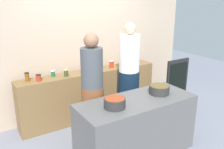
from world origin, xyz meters
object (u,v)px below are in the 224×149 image
preserve_jar_0 (27,77)px  preserve_jar_6 (111,64)px  cook_with_tongs (93,96)px  chalkboard_sign (177,83)px  preserve_jar_5 (89,69)px  cooking_pot_left (115,103)px  cook_in_cap (129,81)px  preserve_jar_3 (66,73)px  preserve_jar_2 (53,73)px  preserve_jar_4 (84,69)px  preserve_jar_7 (125,63)px  cooking_pot_center (159,90)px  preserve_jar_1 (38,78)px

preserve_jar_0 → preserve_jar_6: 1.58m
cook_with_tongs → chalkboard_sign: size_ratio=1.70×
preserve_jar_5 → cooking_pot_left: preserve_jar_5 is taller
preserve_jar_6 → cook_in_cap: bearing=-94.7°
cook_with_tongs → chalkboard_sign: 2.13m
preserve_jar_3 → preserve_jar_6: preserve_jar_6 is taller
preserve_jar_2 → preserve_jar_4: 0.56m
preserve_jar_0 → preserve_jar_6: (1.58, -0.05, -0.00)m
preserve_jar_6 → preserve_jar_7: 0.28m
preserve_jar_3 → cooking_pot_left: 1.39m
cooking_pot_center → preserve_jar_5: bearing=108.1°
preserve_jar_2 → preserve_jar_5: size_ratio=0.93×
cooking_pot_left → cooking_pot_center: size_ratio=0.95×
preserve_jar_2 → cooking_pot_center: 1.82m
preserve_jar_1 → cook_in_cap: bearing=-23.8°
cooking_pot_left → chalkboard_sign: 2.30m
cook_in_cap → preserve_jar_4: bearing=129.1°
preserve_jar_4 → cooking_pot_left: 1.47m
preserve_jar_5 → preserve_jar_4: bearing=169.1°
cooking_pot_left → preserve_jar_3: bearing=94.2°
preserve_jar_0 → preserve_jar_1: size_ratio=1.31×
chalkboard_sign → preserve_jar_5: bearing=162.2°
preserve_jar_5 → cook_in_cap: (0.43, -0.64, -0.14)m
preserve_jar_6 → preserve_jar_7: bearing=-11.0°
cook_with_tongs → chalkboard_sign: bearing=7.5°
preserve_jar_5 → preserve_jar_0: bearing=177.0°
cook_in_cap → chalkboard_sign: cook_in_cap is taller
cooking_pot_left → cooking_pot_center: cooking_pot_left is taller
cooking_pot_left → cooking_pot_center: 0.82m
preserve_jar_0 → preserve_jar_3: size_ratio=1.17×
preserve_jar_0 → preserve_jar_2: preserve_jar_0 is taller
preserve_jar_4 → cook_with_tongs: cook_with_tongs is taller
preserve_jar_2 → cooking_pot_left: size_ratio=0.38×
preserve_jar_0 → cooking_pot_center: preserve_jar_0 is taller
preserve_jar_0 → preserve_jar_5: bearing=-3.0°
preserve_jar_4 → preserve_jar_1: bearing=-176.5°
preserve_jar_3 → cook_in_cap: bearing=-33.6°
preserve_jar_1 → preserve_jar_3: (0.47, -0.01, 0.01)m
chalkboard_sign → cooking_pot_left: bearing=-157.4°
preserve_jar_1 → cook_in_cap: cook_in_cap is taller
preserve_jar_0 → cook_with_tongs: (0.72, -0.89, -0.19)m
preserve_jar_3 → cooking_pot_center: preserve_jar_3 is taller
preserve_jar_4 → cook_with_tongs: size_ratio=0.07×
cooking_pot_center → preserve_jar_1: bearing=136.0°
preserve_jar_1 → preserve_jar_3: size_ratio=0.89×
preserve_jar_5 → cooking_pot_left: 1.47m
preserve_jar_0 → cook_with_tongs: 1.16m
preserve_jar_0 → preserve_jar_2: size_ratio=1.36×
preserve_jar_4 → chalkboard_sign: (1.82, -0.57, -0.46)m
preserve_jar_1 → cooking_pot_left: bearing=-67.6°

